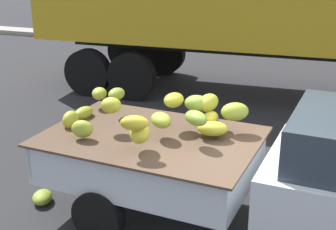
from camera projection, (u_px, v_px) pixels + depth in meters
curb_strip at (316, 53)px, 14.99m from camera, size 80.00×0.80×0.16m
pickup_truck at (297, 177)px, 5.30m from camera, size 4.79×2.12×1.70m
fallen_banana_bunch_near_tailgate at (42, 197)px, 6.47m from camera, size 0.40×0.45×0.16m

